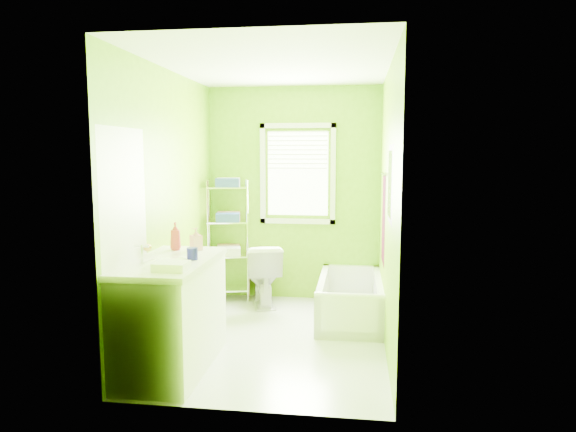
# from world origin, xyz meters

# --- Properties ---
(ground) EXTENTS (2.90, 2.90, 0.00)m
(ground) POSITION_xyz_m (0.00, 0.00, 0.00)
(ground) COLOR silver
(ground) RESTS_ON ground
(room_envelope) EXTENTS (2.14, 2.94, 2.62)m
(room_envelope) POSITION_xyz_m (0.00, 0.00, 1.55)
(room_envelope) COLOR #6CA808
(room_envelope) RESTS_ON ground
(window) EXTENTS (0.92, 0.05, 1.22)m
(window) POSITION_xyz_m (0.05, 1.42, 1.61)
(window) COLOR white
(window) RESTS_ON ground
(door) EXTENTS (0.09, 0.80, 2.00)m
(door) POSITION_xyz_m (-1.04, -1.00, 1.00)
(door) COLOR white
(door) RESTS_ON ground
(right_wall_decor) EXTENTS (0.04, 1.48, 1.17)m
(right_wall_decor) POSITION_xyz_m (1.04, -0.02, 1.32)
(right_wall_decor) COLOR #400714
(right_wall_decor) RESTS_ON ground
(bathtub) EXTENTS (0.68, 1.45, 0.47)m
(bathtub) POSITION_xyz_m (0.71, 0.69, 0.15)
(bathtub) COLOR white
(bathtub) RESTS_ON ground
(toilet) EXTENTS (0.59, 0.81, 0.74)m
(toilet) POSITION_xyz_m (-0.33, 1.11, 0.37)
(toilet) COLOR white
(toilet) RESTS_ON ground
(vanity) EXTENTS (0.63, 1.24, 1.18)m
(vanity) POSITION_xyz_m (-0.75, -0.80, 0.49)
(vanity) COLOR white
(vanity) RESTS_ON ground
(wire_shelf_unit) EXTENTS (0.55, 0.45, 1.50)m
(wire_shelf_unit) POSITION_xyz_m (-0.77, 1.26, 0.91)
(wire_shelf_unit) COLOR silver
(wire_shelf_unit) RESTS_ON ground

